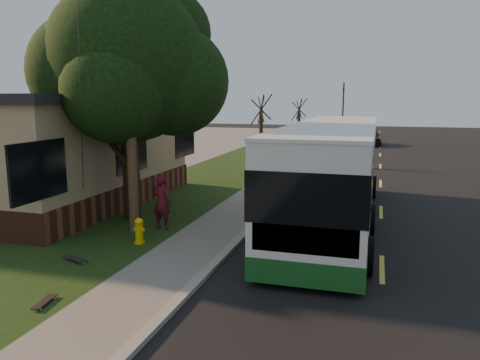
{
  "coord_description": "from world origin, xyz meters",
  "views": [
    {
      "loc": [
        3.73,
        -11.43,
        4.15
      ],
      "look_at": [
        -0.49,
        2.92,
        1.5
      ],
      "focal_mm": 35.0,
      "sensor_mm": 36.0,
      "label": 1
    }
  ],
  "objects_px": {
    "skateboard_spare": "(75,259)",
    "fire_hydrant": "(139,231)",
    "leafy_tree": "(130,66)",
    "distant_car": "(370,137)",
    "traffic_signal": "(343,108)",
    "bare_tree_far": "(299,122)",
    "dumpster": "(63,176)",
    "utility_pole": "(129,81)",
    "skateboard_main": "(45,302)",
    "bare_tree_near": "(261,129)",
    "transit_bus": "(333,171)",
    "skateboarder": "(162,202)"
  },
  "relations": [
    {
      "from": "fire_hydrant",
      "to": "traffic_signal",
      "type": "distance_m",
      "value": 34.25
    },
    {
      "from": "skateboarder",
      "to": "skateboard_spare",
      "type": "height_order",
      "value": "skateboarder"
    },
    {
      "from": "fire_hydrant",
      "to": "bare_tree_far",
      "type": "bearing_deg",
      "value": 90.76
    },
    {
      "from": "fire_hydrant",
      "to": "skateboarder",
      "type": "distance_m",
      "value": 1.59
    },
    {
      "from": "utility_pole",
      "to": "bare_tree_near",
      "type": "height_order",
      "value": "utility_pole"
    },
    {
      "from": "fire_hydrant",
      "to": "dumpster",
      "type": "height_order",
      "value": "dumpster"
    },
    {
      "from": "utility_pole",
      "to": "bare_tree_far",
      "type": "height_order",
      "value": "utility_pole"
    },
    {
      "from": "utility_pole",
      "to": "skateboard_spare",
      "type": "height_order",
      "value": "utility_pole"
    },
    {
      "from": "bare_tree_near",
      "to": "skateboard_spare",
      "type": "distance_m",
      "value": 19.9
    },
    {
      "from": "transit_bus",
      "to": "skateboarder",
      "type": "xyz_separation_m",
      "value": [
        -4.99,
        -2.49,
        -0.83
      ]
    },
    {
      "from": "skateboard_main",
      "to": "skateboarder",
      "type": "bearing_deg",
      "value": 91.19
    },
    {
      "from": "transit_bus",
      "to": "traffic_signal",
      "type": "bearing_deg",
      "value": 93.58
    },
    {
      "from": "leafy_tree",
      "to": "bare_tree_near",
      "type": "distance_m",
      "value": 15.66
    },
    {
      "from": "fire_hydrant",
      "to": "dumpster",
      "type": "relative_size",
      "value": 0.46
    },
    {
      "from": "distant_car",
      "to": "skateboard_main",
      "type": "bearing_deg",
      "value": -105.59
    },
    {
      "from": "utility_pole",
      "to": "bare_tree_far",
      "type": "bearing_deg",
      "value": 89.4
    },
    {
      "from": "leafy_tree",
      "to": "bare_tree_far",
      "type": "bearing_deg",
      "value": 87.55
    },
    {
      "from": "leafy_tree",
      "to": "skateboard_spare",
      "type": "distance_m",
      "value": 6.76
    },
    {
      "from": "bare_tree_far",
      "to": "skateboard_spare",
      "type": "xyz_separation_m",
      "value": [
        -0.44,
        -31.8,
        -1.88
      ]
    },
    {
      "from": "traffic_signal",
      "to": "leafy_tree",
      "type": "bearing_deg",
      "value": -98.47
    },
    {
      "from": "leafy_tree",
      "to": "distant_car",
      "type": "xyz_separation_m",
      "value": [
        7.3,
        28.56,
        -4.47
      ]
    },
    {
      "from": "skateboard_spare",
      "to": "transit_bus",
      "type": "bearing_deg",
      "value": 44.86
    },
    {
      "from": "bare_tree_far",
      "to": "dumpster",
      "type": "xyz_separation_m",
      "value": [
        -6.41,
        -24.23,
        -1.26
      ]
    },
    {
      "from": "fire_hydrant",
      "to": "skateboard_spare",
      "type": "distance_m",
      "value": 2.01
    },
    {
      "from": "utility_pole",
      "to": "traffic_signal",
      "type": "distance_m",
      "value": 33.26
    },
    {
      "from": "skateboard_main",
      "to": "skateboard_spare",
      "type": "bearing_deg",
      "value": 112.19
    },
    {
      "from": "leafy_tree",
      "to": "skateboard_spare",
      "type": "height_order",
      "value": "leafy_tree"
    },
    {
      "from": "bare_tree_far",
      "to": "transit_bus",
      "type": "relative_size",
      "value": 0.33
    },
    {
      "from": "dumpster",
      "to": "leafy_tree",
      "type": "bearing_deg",
      "value": -30.76
    },
    {
      "from": "leafy_tree",
      "to": "skateboard_spare",
      "type": "bearing_deg",
      "value": -80.72
    },
    {
      "from": "skateboarder",
      "to": "distant_car",
      "type": "relative_size",
      "value": 0.42
    },
    {
      "from": "fire_hydrant",
      "to": "bare_tree_far",
      "type": "relative_size",
      "value": 0.18
    },
    {
      "from": "transit_bus",
      "to": "skateboard_spare",
      "type": "xyz_separation_m",
      "value": [
        -5.82,
        -5.79,
        -1.64
      ]
    },
    {
      "from": "skateboard_main",
      "to": "traffic_signal",
      "type": "bearing_deg",
      "value": 85.5
    },
    {
      "from": "leafy_tree",
      "to": "distant_car",
      "type": "relative_size",
      "value": 1.89
    },
    {
      "from": "utility_pole",
      "to": "dumpster",
      "type": "height_order",
      "value": "utility_pole"
    },
    {
      "from": "leafy_tree",
      "to": "distant_car",
      "type": "height_order",
      "value": "leafy_tree"
    },
    {
      "from": "leafy_tree",
      "to": "traffic_signal",
      "type": "bearing_deg",
      "value": 81.53
    },
    {
      "from": "skateboarder",
      "to": "leafy_tree",
      "type": "bearing_deg",
      "value": -28.45
    },
    {
      "from": "bare_tree_near",
      "to": "skateboard_spare",
      "type": "bearing_deg",
      "value": -89.84
    },
    {
      "from": "transit_bus",
      "to": "dumpster",
      "type": "relative_size",
      "value": 7.55
    },
    {
      "from": "bare_tree_near",
      "to": "skateboard_main",
      "type": "distance_m",
      "value": 22.23
    },
    {
      "from": "fire_hydrant",
      "to": "transit_bus",
      "type": "xyz_separation_m",
      "value": [
        4.98,
        4.0,
        1.33
      ]
    },
    {
      "from": "skateboard_spare",
      "to": "fire_hydrant",
      "type": "bearing_deg",
      "value": 64.8
    },
    {
      "from": "leafy_tree",
      "to": "dumpster",
      "type": "relative_size",
      "value": 4.81
    },
    {
      "from": "utility_pole",
      "to": "traffic_signal",
      "type": "bearing_deg",
      "value": 83.42
    },
    {
      "from": "bare_tree_far",
      "to": "skateboard_main",
      "type": "height_order",
      "value": "bare_tree_far"
    },
    {
      "from": "traffic_signal",
      "to": "dumpster",
      "type": "relative_size",
      "value": 3.39
    },
    {
      "from": "bare_tree_far",
      "to": "distant_car",
      "type": "distance_m",
      "value": 6.38
    },
    {
      "from": "skateboard_main",
      "to": "skateboard_spare",
      "type": "height_order",
      "value": "skateboard_spare"
    }
  ]
}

